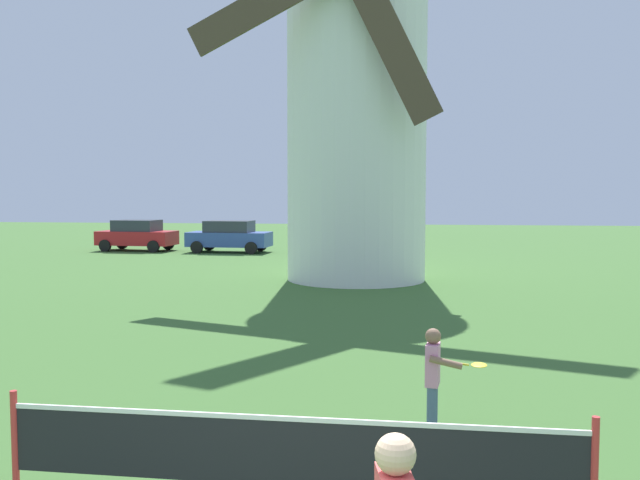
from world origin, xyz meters
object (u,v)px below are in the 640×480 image
object	(u,v)px
tennis_net	(287,453)
parked_car_blue	(229,236)
player_far	(435,373)
parked_car_red	(137,235)
windmill	(357,78)

from	to	relation	value
tennis_net	parked_car_blue	bearing A→B (deg)	106.84
parked_car_blue	player_far	bearing A→B (deg)	-68.64
tennis_net	player_far	size ratio (longest dim) A/B	3.95
tennis_net	parked_car_red	bearing A→B (deg)	116.01
parked_car_blue	parked_car_red	bearing A→B (deg)	176.70
tennis_net	parked_car_blue	distance (m)	26.83
parked_car_red	windmill	bearing A→B (deg)	-39.22
player_far	parked_car_red	distance (m)	27.30
parked_car_blue	tennis_net	bearing A→B (deg)	-73.16
player_far	parked_car_blue	bearing A→B (deg)	111.36
parked_car_red	parked_car_blue	world-z (taller)	same
windmill	tennis_net	distance (m)	17.32
windmill	parked_car_blue	distance (m)	13.11
parked_car_blue	windmill	bearing A→B (deg)	-53.37
player_far	parked_car_blue	size ratio (longest dim) A/B	0.30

